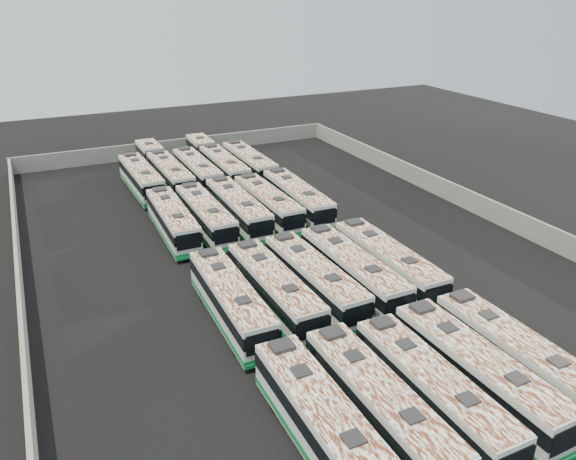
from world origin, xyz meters
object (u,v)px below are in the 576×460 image
object	(u,v)px
bus_front_far_right	(517,357)
bus_midback_far_right	(297,199)
bus_midback_right	(268,204)
bus_back_center	(197,172)
bus_back_far_left	(141,179)
bus_midback_left	(205,216)
bus_midfront_right	(352,272)
bus_midback_center	(238,209)
bus_front_far_left	(324,426)
bus_midfront_left	(274,290)
bus_back_right	(216,161)
bus_midback_far_left	(173,220)
bus_midfront_center	(314,280)
bus_back_left	(163,168)
bus_front_center	(432,391)
bus_front_right	(476,373)
bus_front_left	(379,406)
bus_midfront_far_right	(387,263)
bus_midfront_far_left	(231,301)
bus_back_far_right	(249,164)

from	to	relation	value
bus_front_far_right	bus_midback_far_right	xyz separation A→B (m)	(-0.02, 30.18, 0.05)
bus_midback_right	bus_back_center	distance (m)	14.06
bus_back_far_left	bus_midback_left	bearing A→B (deg)	-78.34
bus_midfront_right	bus_midback_center	bearing A→B (deg)	101.44
bus_front_far_left	bus_midfront_left	size ratio (longest dim) A/B	1.01
bus_midback_center	bus_back_right	bearing A→B (deg)	78.92
bus_midback_far_left	bus_midfront_center	bearing A→B (deg)	-66.40
bus_front_far_right	bus_back_left	world-z (taller)	bus_front_far_right
bus_midback_left	bus_back_far_left	bearing A→B (deg)	103.05
bus_front_center	bus_midback_far_right	size ratio (longest dim) A/B	0.95
bus_front_right	bus_midback_right	size ratio (longest dim) A/B	1.02
bus_midfront_left	bus_back_far_left	distance (m)	30.47
bus_front_left	bus_midfront_far_right	world-z (taller)	bus_midfront_far_right
bus_front_left	bus_back_right	xyz separation A→B (m)	(6.79, 47.17, -0.02)
bus_midback_center	bus_midback_left	bearing A→B (deg)	-177.66
bus_midfront_left	bus_midback_far_right	bearing A→B (deg)	57.81
bus_front_left	bus_front_far_right	distance (m)	10.02
bus_front_far_right	bus_back_far_left	xyz separation A→B (m)	(-13.40, 44.12, 0.01)
bus_midfront_left	bus_back_center	world-z (taller)	bus_midfront_left
bus_front_far_right	bus_front_right	bearing A→B (deg)	-178.49
bus_midfront_left	bus_midback_far_right	world-z (taller)	bus_midback_far_right
bus_front_far_right	bus_midback_center	size ratio (longest dim) A/B	0.97
bus_midfront_far_left	bus_front_far_right	bearing A→B (deg)	-44.54
bus_front_right	bus_midfront_far_right	bearing A→B (deg)	75.33
bus_midback_right	bus_front_left	bearing A→B (deg)	-103.10
bus_midfront_far_right	bus_midback_left	bearing A→B (deg)	122.15
bus_front_right	bus_back_far_left	world-z (taller)	bus_front_right
bus_front_right	bus_midback_center	distance (m)	30.44
bus_front_left	bus_midback_far_right	xyz separation A→B (m)	(10.00, 30.18, 0.05)
bus_midback_left	bus_back_far_left	distance (m)	14.47
bus_midfront_far_right	bus_midback_center	distance (m)	17.74
bus_midfront_center	bus_back_far_right	bearing A→B (deg)	75.94
bus_front_center	bus_back_center	xyz separation A→B (m)	(-0.08, 44.10, 0.03)
bus_midfront_center	bus_back_far_left	bearing A→B (deg)	101.15
bus_front_far_right	bus_midfront_far_left	xyz separation A→B (m)	(-13.46, 13.74, 0.00)
bus_midfront_center	bus_midback_far_right	world-z (taller)	bus_midback_far_right
bus_back_center	bus_front_far_left	bearing A→B (deg)	-98.77
bus_midback_right	bus_back_far_right	bearing A→B (deg)	75.15
bus_front_far_right	bus_midfront_center	distance (m)	15.38
bus_midfront_far_left	bus_midback_far_left	bearing A→B (deg)	90.65
bus_front_left	bus_back_far_left	xyz separation A→B (m)	(-3.38, 44.12, 0.00)
bus_front_right	bus_midfront_far_left	bearing A→B (deg)	125.11
bus_back_left	bus_back_far_right	distance (m)	10.64
bus_midfront_right	bus_back_far_left	world-z (taller)	bus_midfront_right
bus_front_far_left	bus_back_right	distance (m)	48.29
bus_front_far_left	bus_midfront_far_left	distance (m)	13.77
bus_midfront_far_left	bus_midback_right	xyz separation A→B (m)	(10.08, 16.47, -0.01)
bus_back_right	bus_midfront_center	bearing A→B (deg)	-95.29
bus_midfront_far_left	bus_midfront_left	distance (m)	3.46
bus_midfront_far_right	bus_back_center	distance (m)	30.88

